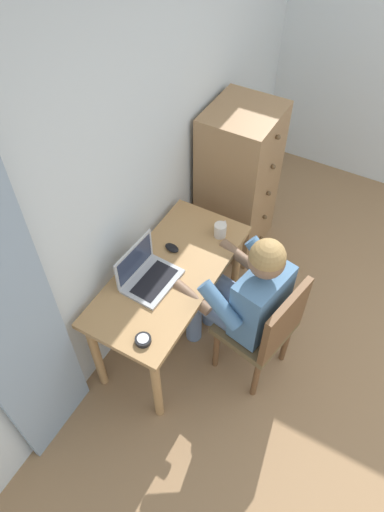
{
  "coord_description": "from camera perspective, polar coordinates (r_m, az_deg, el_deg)",
  "views": [
    {
      "loc": [
        -1.76,
        0.86,
        2.9
      ],
      "look_at": [
        -0.17,
        1.75,
        0.82
      ],
      "focal_mm": 32.5,
      "sensor_mm": 36.0,
      "label": 1
    }
  ],
  "objects": [
    {
      "name": "wall_back",
      "position": [
        2.76,
        -6.48,
        11.76
      ],
      "size": [
        4.8,
        0.05,
        2.5
      ],
      "primitive_type": "cube",
      "color": "silver",
      "rests_on": "ground_plane"
    },
    {
      "name": "curtain_panel",
      "position": [
        2.27,
        -21.23,
        -7.83
      ],
      "size": [
        0.48,
        0.03,
        2.25
      ],
      "primitive_type": "cube",
      "color": "#8EA3B7",
      "rests_on": "ground_plane"
    },
    {
      "name": "desk",
      "position": [
        2.91,
        -2.69,
        -3.35
      ],
      "size": [
        1.19,
        0.56,
        0.72
      ],
      "color": "tan",
      "rests_on": "ground_plane"
    },
    {
      "name": "dresser",
      "position": [
        3.59,
        5.67,
        9.0
      ],
      "size": [
        0.55,
        0.51,
        1.23
      ],
      "color": "#9E754C",
      "rests_on": "ground_plane"
    },
    {
      "name": "chair",
      "position": [
        2.88,
        8.99,
        -8.71
      ],
      "size": [
        0.49,
        0.48,
        0.89
      ],
      "color": "brown",
      "rests_on": "ground_plane"
    },
    {
      "name": "person_seated",
      "position": [
        2.78,
        6.3,
        -4.72
      ],
      "size": [
        0.61,
        0.64,
        1.2
      ],
      "color": "#6B84AD",
      "rests_on": "ground_plane"
    },
    {
      "name": "laptop",
      "position": [
        2.75,
        -5.61,
        -2.2
      ],
      "size": [
        0.35,
        0.27,
        0.24
      ],
      "color": "#B7BABF",
      "rests_on": "desk"
    },
    {
      "name": "computer_mouse",
      "position": [
        2.93,
        -2.49,
        1.01
      ],
      "size": [
        0.08,
        0.11,
        0.03
      ],
      "primitive_type": "ellipsoid",
      "rotation": [
        0.0,
        0.0,
        -0.18
      ],
      "color": "black",
      "rests_on": "desk"
    },
    {
      "name": "desk_clock",
      "position": [
        2.54,
        -6.04,
        -10.23
      ],
      "size": [
        0.09,
        0.09,
        0.03
      ],
      "color": "black",
      "rests_on": "desk"
    },
    {
      "name": "coffee_mug",
      "position": [
        2.99,
        3.52,
        3.23
      ],
      "size": [
        0.12,
        0.08,
        0.09
      ],
      "color": "silver",
      "rests_on": "desk"
    }
  ]
}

